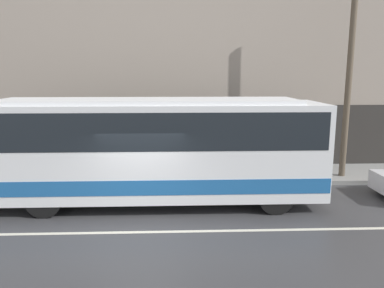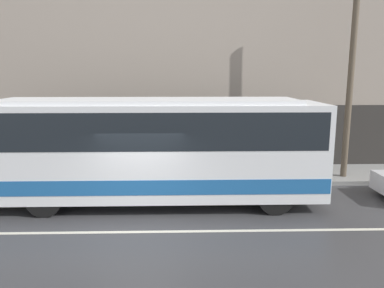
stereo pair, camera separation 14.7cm
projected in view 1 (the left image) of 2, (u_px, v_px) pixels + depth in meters
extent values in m
plane|color=#38383A|center=(139.00, 232.00, 9.94)|extent=(60.00, 60.00, 0.00)
cube|color=gray|center=(152.00, 175.00, 15.20)|extent=(60.00, 2.73, 0.16)
cube|color=gray|center=(151.00, 32.00, 15.61)|extent=(60.00, 0.30, 11.71)
cube|color=#2D2B28|center=(153.00, 138.00, 16.28)|extent=(60.00, 0.06, 2.80)
cube|color=beige|center=(139.00, 232.00, 9.94)|extent=(54.00, 0.14, 0.01)
cube|color=white|center=(149.00, 149.00, 11.86)|extent=(10.84, 2.50, 2.91)
cube|color=#1E5999|center=(150.00, 176.00, 12.03)|extent=(10.79, 2.53, 0.45)
cube|color=black|center=(149.00, 126.00, 11.73)|extent=(10.52, 2.52, 1.11)
cube|color=orange|center=(319.00, 108.00, 11.83)|extent=(0.12, 1.88, 0.28)
cube|color=white|center=(148.00, 101.00, 11.58)|extent=(9.22, 2.13, 0.12)
cylinder|color=black|center=(276.00, 197.00, 11.17)|extent=(1.06, 0.28, 1.06)
cylinder|color=black|center=(260.00, 177.00, 13.32)|extent=(1.06, 0.28, 1.06)
cylinder|color=black|center=(44.00, 200.00, 10.91)|extent=(1.06, 0.28, 1.06)
cylinder|color=black|center=(66.00, 179.00, 13.05)|extent=(1.06, 0.28, 1.06)
cylinder|color=brown|center=(350.00, 69.00, 14.10)|extent=(0.23, 0.23, 8.31)
cylinder|color=#1E5933|center=(119.00, 156.00, 15.09)|extent=(0.36, 0.36, 1.46)
sphere|color=tan|center=(118.00, 135.00, 14.93)|extent=(0.27, 0.27, 0.27)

